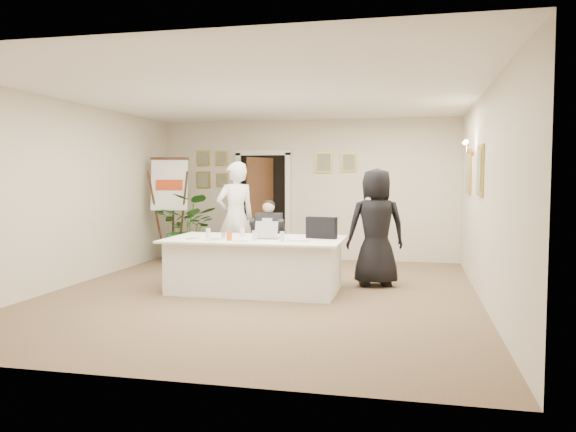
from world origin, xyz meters
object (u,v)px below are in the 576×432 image
at_px(standing_woman, 376,227).
at_px(oj_glass, 229,236).
at_px(laptop_bag, 321,228).
at_px(steel_jug, 224,235).
at_px(flip_chart, 171,215).
at_px(laptop, 268,229).
at_px(seated_man, 268,239).
at_px(conference_table, 255,264).
at_px(paper_stack, 298,240).
at_px(standing_man, 236,217).
at_px(potted_palm, 191,228).

height_order(standing_woman, oj_glass, standing_woman).
distance_m(standing_woman, laptop_bag, 0.95).
bearing_deg(steel_jug, oj_glass, -52.88).
bearing_deg(flip_chart, laptop, -42.19).
relative_size(laptop_bag, steel_jug, 4.04).
distance_m(seated_man, laptop_bag, 1.37).
relative_size(conference_table, laptop, 7.17).
bearing_deg(laptop, seated_man, 105.78).
xyz_separation_m(standing_woman, paper_stack, (-1.00, -0.99, -0.11)).
distance_m(standing_man, laptop, 1.73).
relative_size(standing_man, oj_glass, 14.77).
xyz_separation_m(conference_table, potted_palm, (-1.97, 2.37, 0.28)).
relative_size(conference_table, standing_man, 1.32).
distance_m(oj_glass, steel_jug, 0.25).
bearing_deg(steel_jug, laptop, 18.05).
bearing_deg(standing_man, potted_palm, -78.34).
relative_size(seated_man, steel_jug, 11.83).
xyz_separation_m(flip_chart, paper_stack, (3.05, -2.56, -0.13)).
xyz_separation_m(seated_man, laptop_bag, (1.02, -0.87, 0.28)).
bearing_deg(laptop, standing_woman, 27.64).
height_order(conference_table, laptop_bag, laptop_bag).
distance_m(standing_man, oj_glass, 1.91).
relative_size(flip_chart, standing_woman, 1.11).
xyz_separation_m(standing_man, oj_glass, (0.50, -1.84, -0.12)).
xyz_separation_m(seated_man, standing_man, (-0.69, 0.43, 0.31)).
relative_size(seated_man, oj_glass, 10.01).
bearing_deg(standing_woman, conference_table, 9.68).
bearing_deg(potted_palm, flip_chart, -176.24).
bearing_deg(steel_jug, paper_stack, -2.34).
height_order(potted_palm, oj_glass, potted_palm).
bearing_deg(laptop_bag, potted_palm, 155.06).
bearing_deg(potted_palm, standing_woman, -23.67).
bearing_deg(paper_stack, laptop, 153.62).
xyz_separation_m(standing_woman, potted_palm, (-3.65, 1.60, -0.22)).
xyz_separation_m(standing_woman, laptop_bag, (-0.74, -0.60, 0.03)).
distance_m(flip_chart, potted_palm, 0.47).
height_order(laptop, laptop_bag, laptop_bag).
bearing_deg(laptop, potted_palm, 133.81).
bearing_deg(laptop_bag, conference_table, -157.40).
distance_m(laptop, laptop_bag, 0.77).
relative_size(laptop, laptop_bag, 0.80).
relative_size(conference_table, oj_glass, 19.54).
xyz_separation_m(flip_chart, potted_palm, (0.40, 0.03, -0.24)).
distance_m(seated_man, paper_stack, 1.48).
bearing_deg(steel_jug, standing_woman, 24.14).
bearing_deg(laptop, steel_jug, -160.78).
bearing_deg(laptop, conference_table, -169.90).
bearing_deg(conference_table, flip_chart, 135.21).
distance_m(laptop_bag, oj_glass, 1.33).
xyz_separation_m(seated_man, standing_woman, (1.76, -0.27, 0.25)).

